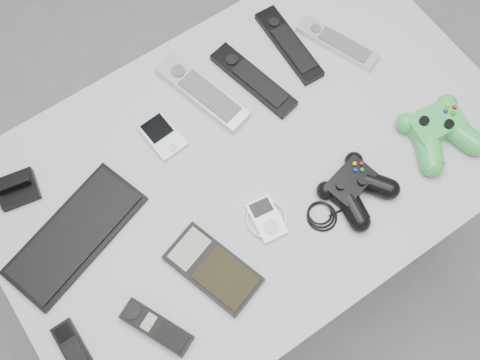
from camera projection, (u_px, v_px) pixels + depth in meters
floor at (232, 236)px, 1.86m from camera, size 3.50×3.50×0.00m
desk at (251, 173)px, 1.22m from camera, size 1.09×0.70×0.73m
pda_keyboard at (75, 235)px, 1.10m from camera, size 0.31×0.20×0.02m
dock_bracket at (16, 187)px, 1.12m from camera, size 0.09×0.08×0.04m
pda at (163, 136)px, 1.18m from camera, size 0.07×0.10×0.02m
remote_silver_a at (202, 92)px, 1.21m from camera, size 0.11×0.24×0.03m
remote_black_a at (253, 80)px, 1.22m from camera, size 0.09×0.22×0.02m
remote_black_b at (289, 44)px, 1.25m from camera, size 0.06×0.21×0.02m
remote_silver_b at (337, 43)px, 1.26m from camera, size 0.11×0.20×0.02m
mobile_phone at (71, 345)px, 1.03m from camera, size 0.04×0.09×0.02m
cordless_handset at (157, 327)px, 1.03m from camera, size 0.10×0.14×0.02m
calculator at (213, 268)px, 1.08m from camera, size 0.14×0.20×0.02m
mp3_player at (267, 219)px, 1.11m from camera, size 0.09×0.10×0.02m
controller_black at (355, 187)px, 1.12m from camera, size 0.26×0.19×0.05m
controller_green at (439, 130)px, 1.16m from camera, size 0.18×0.19×0.05m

